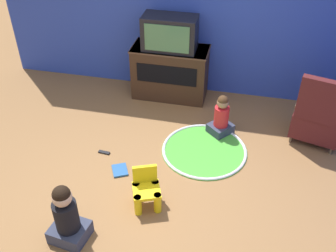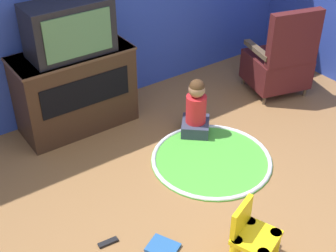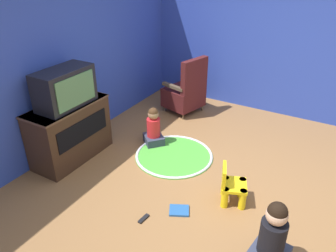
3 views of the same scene
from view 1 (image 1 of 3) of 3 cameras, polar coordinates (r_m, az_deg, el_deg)
name	(u,v)px [view 1 (image 1 of 3)]	position (r m, az deg, el deg)	size (l,w,h in m)	color
ground_plane	(160,189)	(4.58, -1.17, -9.17)	(30.00, 30.00, 0.00)	olive
wall_back	(186,8)	(5.85, 2.56, 16.80)	(5.66, 0.12, 2.57)	#2D47B2
tv_cabinet	(170,72)	(5.94, 0.31, 7.89)	(1.12, 0.52, 0.80)	#382316
television	(170,33)	(5.63, 0.26, 13.33)	(0.76, 0.39, 0.49)	black
black_armchair	(319,117)	(5.38, 21.05, 1.20)	(0.72, 0.70, 1.01)	brown
yellow_kid_chair	(146,191)	(4.30, -3.16, -9.45)	(0.37, 0.36, 0.47)	yellow
play_mat	(204,150)	(5.09, 5.30, -3.53)	(1.10, 1.10, 0.04)	green
child_watching_left	(67,217)	(4.03, -14.50, -12.67)	(0.40, 0.36, 0.71)	#33384C
child_watching_center	(221,117)	(5.27, 7.75, 1.27)	(0.39, 0.40, 0.59)	#33384C
book	(120,170)	(4.82, -7.00, -6.39)	(0.25, 0.27, 0.02)	#235699
remote_control	(104,152)	(5.10, -9.25, -3.80)	(0.15, 0.06, 0.02)	black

